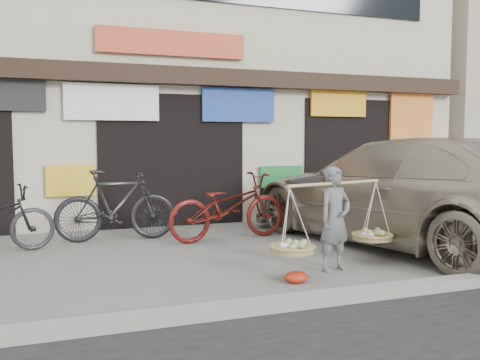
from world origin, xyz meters
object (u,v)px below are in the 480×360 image
object	(u,v)px
bike_2	(228,207)
suv	(404,191)
street_vendor	(335,224)
bike_1	(116,205)

from	to	relation	value
bike_2	suv	size ratio (longest dim) A/B	0.34
street_vendor	suv	bearing A→B (deg)	16.00
bike_2	suv	world-z (taller)	suv
street_vendor	bike_1	bearing A→B (deg)	115.92
bike_2	bike_1	bearing A→B (deg)	65.43
bike_1	suv	distance (m)	4.95
street_vendor	suv	xyz separation A→B (m)	(1.97, 1.13, 0.26)
bike_2	suv	xyz separation A→B (m)	(2.65, -1.40, 0.31)
street_vendor	bike_1	size ratio (longest dim) A/B	0.96
bike_1	suv	bearing A→B (deg)	-110.88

